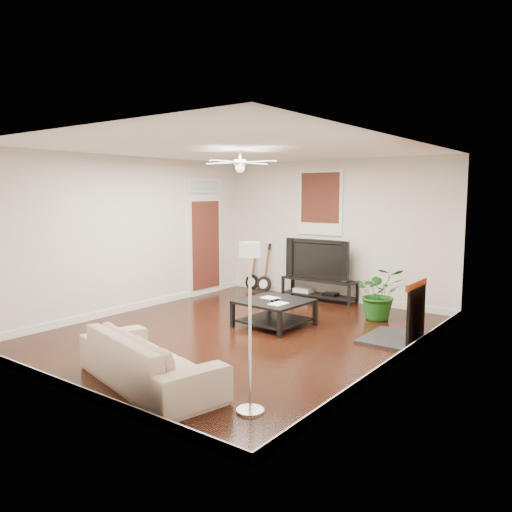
% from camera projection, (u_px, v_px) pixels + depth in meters
% --- Properties ---
extents(room, '(5.01, 6.01, 2.81)m').
position_uv_depth(room, '(240.00, 242.00, 7.66)').
color(room, black).
rests_on(room, ground).
extents(brick_accent, '(0.02, 2.20, 2.80)m').
position_uv_depth(brick_accent, '(425.00, 247.00, 6.98)').
color(brick_accent, '#AD6138').
rests_on(brick_accent, floor).
extents(fireplace, '(0.80, 1.10, 0.92)m').
position_uv_depth(fireplace, '(403.00, 311.00, 7.27)').
color(fireplace, black).
rests_on(fireplace, floor).
extents(window_back, '(1.00, 0.06, 1.30)m').
position_uv_depth(window_back, '(320.00, 203.00, 10.13)').
color(window_back, '#35170E').
rests_on(window_back, wall_back).
extents(door_left, '(0.08, 1.00, 2.50)m').
position_uv_depth(door_left, '(205.00, 236.00, 10.65)').
color(door_left, white).
rests_on(door_left, wall_left).
extents(tv_stand, '(1.56, 0.42, 0.44)m').
position_uv_depth(tv_stand, '(319.00, 289.00, 10.13)').
color(tv_stand, black).
rests_on(tv_stand, floor).
extents(tv, '(1.39, 0.18, 0.80)m').
position_uv_depth(tv, '(320.00, 259.00, 10.07)').
color(tv, black).
rests_on(tv, tv_stand).
extents(coffee_table, '(1.07, 1.07, 0.43)m').
position_uv_depth(coffee_table, '(274.00, 313.00, 8.15)').
color(coffee_table, black).
rests_on(coffee_table, floor).
extents(sofa, '(2.21, 1.29, 0.61)m').
position_uv_depth(sofa, '(149.00, 358.00, 5.65)').
color(sofa, '#C8B496').
rests_on(sofa, floor).
extents(floor_lamp, '(0.34, 0.34, 1.70)m').
position_uv_depth(floor_lamp, '(250.00, 329.00, 4.86)').
color(floor_lamp, silver).
rests_on(floor_lamp, floor).
extents(potted_plant, '(1.07, 1.03, 0.91)m').
position_uv_depth(potted_plant, '(380.00, 293.00, 8.55)').
color(potted_plant, '#1A5B1A').
rests_on(potted_plant, floor).
extents(guitar_left, '(0.34, 0.24, 1.08)m').
position_uv_depth(guitar_left, '(252.00, 267.00, 11.06)').
color(guitar_left, black).
rests_on(guitar_left, floor).
extents(guitar_right, '(0.36, 0.27, 1.08)m').
position_uv_depth(guitar_right, '(264.00, 268.00, 10.83)').
color(guitar_right, black).
rests_on(guitar_right, floor).
extents(ceiling_fan, '(1.24, 1.24, 0.32)m').
position_uv_depth(ceiling_fan, '(240.00, 162.00, 7.51)').
color(ceiling_fan, white).
rests_on(ceiling_fan, ceiling).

